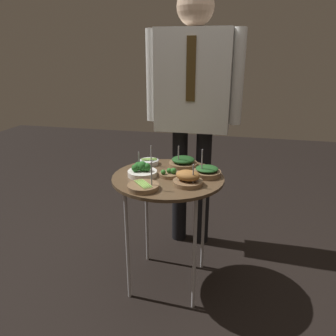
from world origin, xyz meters
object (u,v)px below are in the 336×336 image
at_px(bowl_broccoli_mid_left, 142,171).
at_px(bowl_broccoli_front_right, 169,174).
at_px(bowl_asparagus_back_left, 143,186).
at_px(bowl_spinach_front_center, 207,172).
at_px(bowl_asparagus_back_right, 149,162).
at_px(waiter_figure, 193,94).
at_px(serving_cart, 168,185).
at_px(bowl_spinach_mid_right, 183,162).
at_px(bowl_roast_front_left, 188,179).

distance_m(bowl_broccoli_mid_left, bowl_broccoli_front_right, 0.16).
bearing_deg(bowl_asparagus_back_left, bowl_spinach_front_center, 41.99).
bearing_deg(bowl_asparagus_back_right, bowl_broccoli_front_right, -47.10).
bearing_deg(waiter_figure, bowl_asparagus_back_left, -100.31).
height_order(serving_cart, bowl_spinach_mid_right, bowl_spinach_mid_right).
height_order(bowl_roast_front_left, bowl_spinach_front_center, bowl_spinach_front_center).
bearing_deg(bowl_broccoli_mid_left, waiter_figure, 70.23).
relative_size(bowl_spinach_mid_right, bowl_spinach_front_center, 1.07).
bearing_deg(serving_cart, waiter_figure, 84.31).
height_order(bowl_spinach_front_center, waiter_figure, waiter_figure).
height_order(bowl_asparagus_back_left, bowl_broccoli_front_right, bowl_asparagus_back_left).
relative_size(serving_cart, bowl_asparagus_back_left, 4.40).
height_order(bowl_spinach_mid_right, bowl_roast_front_left, bowl_spinach_mid_right).
distance_m(bowl_asparagus_back_right, waiter_figure, 0.57).
xyz_separation_m(serving_cart, bowl_spinach_mid_right, (0.05, 0.20, 0.08)).
bearing_deg(bowl_asparagus_back_left, bowl_asparagus_back_right, 101.72).
distance_m(bowl_asparagus_back_right, bowl_broccoli_front_right, 0.25).
distance_m(bowl_roast_front_left, waiter_figure, 0.73).
xyz_separation_m(bowl_asparagus_back_left, bowl_asparagus_back_right, (-0.08, 0.39, 0.00)).
bearing_deg(bowl_broccoli_front_right, bowl_spinach_front_center, 16.07).
bearing_deg(bowl_broccoli_front_right, serving_cart, 158.04).
bearing_deg(bowl_spinach_mid_right, bowl_broccoli_mid_left, -131.41).
relative_size(bowl_spinach_mid_right, bowl_roast_front_left, 1.10).
distance_m(bowl_broccoli_mid_left, bowl_asparagus_back_right, 0.21).
relative_size(bowl_broccoli_mid_left, bowl_spinach_mid_right, 0.95).
distance_m(serving_cart, bowl_roast_front_left, 0.19).
relative_size(bowl_broccoli_mid_left, bowl_roast_front_left, 1.05).
height_order(serving_cart, bowl_asparagus_back_left, bowl_asparagus_back_left).
bearing_deg(bowl_spinach_front_center, waiter_figure, 108.86).
xyz_separation_m(bowl_spinach_front_center, bowl_broccoli_front_right, (-0.21, -0.06, -0.01)).
bearing_deg(bowl_asparagus_back_right, bowl_spinach_mid_right, 4.33).
xyz_separation_m(serving_cart, bowl_asparagus_back_right, (-0.16, 0.18, 0.07)).
distance_m(bowl_asparagus_back_left, bowl_spinach_front_center, 0.40).
bearing_deg(waiter_figure, bowl_asparagus_back_right, -121.95).
bearing_deg(bowl_broccoli_mid_left, bowl_spinach_front_center, 12.53).
xyz_separation_m(bowl_asparagus_back_left, bowl_roast_front_left, (0.21, 0.11, 0.02)).
xyz_separation_m(bowl_broccoli_front_right, waiter_figure, (0.04, 0.53, 0.39)).
xyz_separation_m(bowl_asparagus_back_left, bowl_broccoli_front_right, (0.09, 0.21, 0.00)).
distance_m(bowl_spinach_front_center, bowl_broccoli_front_right, 0.21).
height_order(bowl_broccoli_mid_left, bowl_broccoli_front_right, bowl_broccoli_mid_left).
distance_m(bowl_broccoli_front_right, waiter_figure, 0.66).
xyz_separation_m(bowl_asparagus_back_right, bowl_broccoli_front_right, (0.17, -0.19, 0.00)).
bearing_deg(bowl_spinach_front_center, bowl_broccoli_front_right, -163.93).
bearing_deg(waiter_figure, bowl_spinach_mid_right, -90.40).
distance_m(bowl_spinach_mid_right, bowl_spinach_front_center, 0.22).
height_order(serving_cart, bowl_asparagus_back_right, bowl_asparagus_back_right).
distance_m(serving_cart, bowl_asparagus_back_right, 0.26).
xyz_separation_m(bowl_spinach_mid_right, bowl_asparagus_back_left, (-0.13, -0.41, -0.01)).
bearing_deg(bowl_asparagus_back_right, bowl_spinach_front_center, -18.51).
bearing_deg(bowl_broccoli_front_right, bowl_spinach_mid_right, 78.41).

